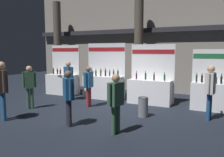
% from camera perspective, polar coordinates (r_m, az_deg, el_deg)
% --- Properties ---
extents(ground_plane, '(27.26, 27.26, 0.00)m').
position_cam_1_polar(ground_plane, '(8.64, -1.85, -7.76)').
color(ground_plane, black).
extents(hall_colonnade, '(13.63, 1.37, 5.88)m').
position_cam_1_polar(hall_colonnade, '(12.55, 7.97, 10.03)').
color(hall_colonnade, gray).
rests_on(hall_colonnade, ground_plane).
extents(exhibitor_booth_0, '(1.67, 0.73, 2.46)m').
position_cam_1_polar(exhibitor_booth_0, '(11.90, -12.15, -0.87)').
color(exhibitor_booth_0, white).
rests_on(exhibitor_booth_0, ground_plane).
extents(exhibitor_booth_1, '(1.92, 0.66, 2.53)m').
position_cam_1_polar(exhibitor_booth_1, '(10.60, -2.14, -1.55)').
color(exhibitor_booth_1, white).
rests_on(exhibitor_booth_1, ground_plane).
extents(exhibitor_booth_2, '(1.86, 0.66, 2.45)m').
position_cam_1_polar(exhibitor_booth_2, '(9.65, 9.37, -2.60)').
color(exhibitor_booth_2, white).
rests_on(exhibitor_booth_2, ground_plane).
extents(exhibitor_booth_3, '(1.60, 0.66, 2.24)m').
position_cam_1_polar(exhibitor_booth_3, '(9.25, 23.71, -3.58)').
color(exhibitor_booth_3, white).
rests_on(exhibitor_booth_3, ground_plane).
extents(trash_bin, '(0.33, 0.33, 0.66)m').
position_cam_1_polar(trash_bin, '(7.76, 7.70, -7.00)').
color(trash_bin, slate).
rests_on(trash_bin, ground_plane).
extents(visitor_0, '(0.37, 0.40, 1.63)m').
position_cam_1_polar(visitor_0, '(9.18, -19.69, -1.29)').
color(visitor_0, '#33563D').
rests_on(visitor_0, ground_plane).
extents(visitor_1, '(0.43, 0.41, 1.62)m').
position_cam_1_polar(visitor_1, '(6.74, -10.71, -3.66)').
color(visitor_1, '#23232D').
rests_on(visitor_1, ground_plane).
extents(visitor_2, '(0.55, 0.39, 1.72)m').
position_cam_1_polar(visitor_2, '(10.33, -10.69, 0.37)').
color(visitor_2, '#47382D').
rests_on(visitor_2, ground_plane).
extents(visitor_3, '(0.33, 0.56, 1.59)m').
position_cam_1_polar(visitor_3, '(5.99, 0.93, -4.96)').
color(visitor_3, '#33563D').
rests_on(visitor_3, ground_plane).
extents(visitor_4, '(0.31, 0.54, 1.74)m').
position_cam_1_polar(visitor_4, '(7.82, 23.08, -2.02)').
color(visitor_4, navy).
rests_on(visitor_4, ground_plane).
extents(visitor_5, '(0.57, 0.44, 1.85)m').
position_cam_1_polar(visitor_5, '(7.93, -25.52, -1.37)').
color(visitor_5, navy).
rests_on(visitor_5, ground_plane).
extents(visitor_7, '(0.28, 0.60, 1.59)m').
position_cam_1_polar(visitor_7, '(9.00, -5.81, -1.06)').
color(visitor_7, maroon).
rests_on(visitor_7, ground_plane).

